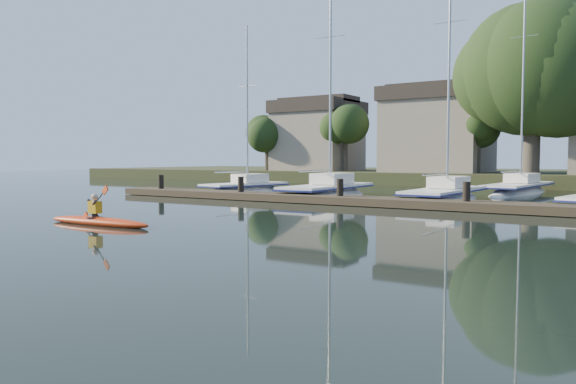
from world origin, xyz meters
The scene contains 8 objects.
ground centered at (0.00, 0.00, 0.00)m, with size 160.00×160.00×0.00m, color black.
kayak centered at (-5.73, 2.10, 0.17)m, with size 4.51×0.84×1.43m.
dock centered at (0.00, 14.00, 0.20)m, with size 34.00×2.00×1.80m.
sailboat_0 centered at (-12.13, 18.51, -0.19)m, with size 3.12×7.66×11.80m.
sailboat_1 centered at (-5.82, 17.92, -0.21)m, with size 2.64×9.57×15.54m.
sailboat_2 centered at (0.74, 18.38, -0.19)m, with size 2.38×9.45×15.57m.
sailboat_6 centered at (2.68, 27.01, -0.19)m, with size 3.10×10.56×16.54m.
shore centered at (1.61, 40.29, 3.23)m, with size 90.00×25.25×12.75m.
Camera 1 is at (9.50, -9.90, 2.20)m, focal length 35.00 mm.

